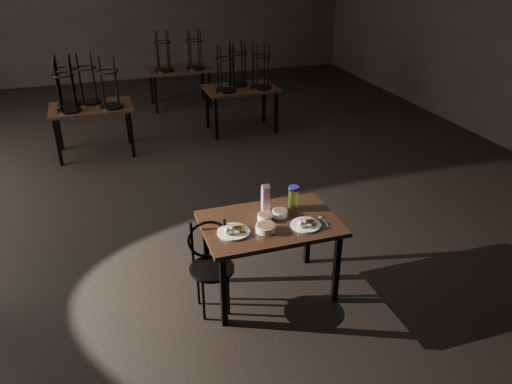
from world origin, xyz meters
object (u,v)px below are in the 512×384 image
object	(u,v)px
juice_carton	(266,199)
water_bottle	(293,197)
main_table	(270,229)
bentwood_chair	(211,260)

from	to	relation	value
juice_carton	water_bottle	distance (m)	0.26
main_table	juice_carton	size ratio (longest dim) A/B	4.46
bentwood_chair	juice_carton	bearing A→B (deg)	28.60
juice_carton	main_table	bearing A→B (deg)	-97.60
main_table	water_bottle	distance (m)	0.39
main_table	water_bottle	world-z (taller)	water_bottle
main_table	juice_carton	distance (m)	0.29
main_table	bentwood_chair	xyz separation A→B (m)	(-0.56, -0.03, -0.18)
main_table	water_bottle	bearing A→B (deg)	31.57
juice_carton	bentwood_chair	xyz separation A→B (m)	(-0.58, -0.24, -0.39)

